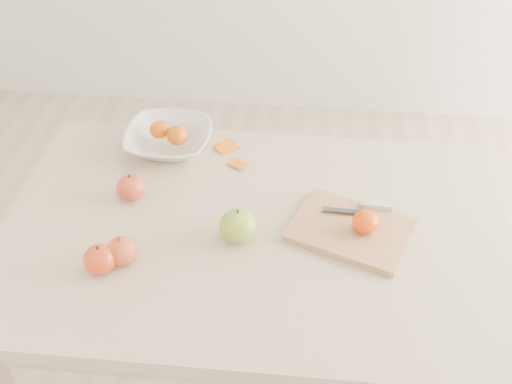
# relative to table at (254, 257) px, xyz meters

# --- Properties ---
(table) EXTENTS (1.20, 0.80, 0.75)m
(table) POSITION_rel_table_xyz_m (0.00, 0.00, 0.00)
(table) COLOR beige
(table) RESTS_ON ground
(cutting_board) EXTENTS (0.32, 0.28, 0.02)m
(cutting_board) POSITION_rel_table_xyz_m (0.23, 0.01, 0.11)
(cutting_board) COLOR tan
(cutting_board) RESTS_ON table
(board_tangerine) EXTENTS (0.06, 0.06, 0.05)m
(board_tangerine) POSITION_rel_table_xyz_m (0.26, -0.00, 0.14)
(board_tangerine) COLOR #D84107
(board_tangerine) RESTS_ON cutting_board
(fruit_bowl) EXTENTS (0.23, 0.23, 0.06)m
(fruit_bowl) POSITION_rel_table_xyz_m (-0.27, 0.30, 0.13)
(fruit_bowl) COLOR white
(fruit_bowl) RESTS_ON table
(bowl_tangerine_near) EXTENTS (0.05, 0.05, 0.05)m
(bowl_tangerine_near) POSITION_rel_table_xyz_m (-0.29, 0.31, 0.15)
(bowl_tangerine_near) COLOR #D34807
(bowl_tangerine_near) RESTS_ON fruit_bowl
(bowl_tangerine_far) EXTENTS (0.06, 0.06, 0.05)m
(bowl_tangerine_far) POSITION_rel_table_xyz_m (-0.24, 0.28, 0.15)
(bowl_tangerine_far) COLOR #CD4C07
(bowl_tangerine_far) RESTS_ON fruit_bowl
(orange_peel_a) EXTENTS (0.07, 0.07, 0.01)m
(orange_peel_a) POSITION_rel_table_xyz_m (-0.11, 0.31, 0.10)
(orange_peel_a) COLOR #C8620E
(orange_peel_a) RESTS_ON table
(orange_peel_b) EXTENTS (0.06, 0.05, 0.01)m
(orange_peel_b) POSITION_rel_table_xyz_m (-0.07, 0.24, 0.10)
(orange_peel_b) COLOR #EC5A10
(orange_peel_b) RESTS_ON table
(paring_knife) EXTENTS (0.17, 0.05, 0.01)m
(paring_knife) POSITION_rel_table_xyz_m (0.28, 0.08, 0.12)
(paring_knife) COLOR silver
(paring_knife) RESTS_ON cutting_board
(apple_green) EXTENTS (0.09, 0.09, 0.08)m
(apple_green) POSITION_rel_table_xyz_m (-0.03, -0.04, 0.14)
(apple_green) COLOR olive
(apple_green) RESTS_ON table
(apple_red_a) EXTENTS (0.07, 0.07, 0.06)m
(apple_red_a) POSITION_rel_table_xyz_m (-0.32, 0.08, 0.13)
(apple_red_a) COLOR maroon
(apple_red_a) RESTS_ON table
(apple_red_d) EXTENTS (0.07, 0.07, 0.07)m
(apple_red_d) POSITION_rel_table_xyz_m (-0.32, -0.17, 0.13)
(apple_red_d) COLOR #990407
(apple_red_d) RESTS_ON table
(apple_red_c) EXTENTS (0.07, 0.07, 0.06)m
(apple_red_c) POSITION_rel_table_xyz_m (-0.28, -0.14, 0.13)
(apple_red_c) COLOR maroon
(apple_red_c) RESTS_ON table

